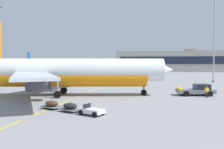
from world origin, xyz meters
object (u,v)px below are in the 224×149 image
Objects in this scene: pushback_tug at (197,90)px; airliner_mid_left at (21,67)px; ground_crew_worker at (207,91)px; apron_light_mast_far at (214,24)px; baggage_train at (70,107)px; airliner_foreground at (69,72)px.

pushback_tug is 0.21× the size of airliner_mid_left.
apron_light_mast_far is at bearing 76.24° from ground_crew_worker.
airliner_foreground is at bearing 111.57° from baggage_train.
pushback_tug is at bearing -106.93° from apron_light_mast_far.
baggage_train is at bearing -55.09° from airliner_mid_left.
ground_crew_worker is 35.74m from apron_light_mast_far.
airliner_mid_left is 96.08m from baggage_train.
airliner_mid_left is 3.68× the size of baggage_train.
pushback_tug is at bearing 115.09° from ground_crew_worker.
airliner_foreground is 13.82m from baggage_train.
baggage_train is 22.45m from ground_crew_worker.
airliner_mid_left is 87.24m from apron_light_mast_far.
airliner_mid_left is at bearing 138.28° from ground_crew_worker.
apron_light_mast_far reaches higher than airliner_mid_left.
apron_light_mast_far is (79.82, -32.88, 12.62)m from airliner_mid_left.
airliner_mid_left is at bearing 157.61° from apron_light_mast_far.
baggage_train is 54.48m from apron_light_mast_far.
ground_crew_worker is at bearing -103.76° from apron_light_mast_far.
airliner_mid_left is at bearing 138.92° from pushback_tug.
ground_crew_worker is (22.09, 1.99, -2.93)m from airliner_foreground.
ground_crew_worker reaches higher than baggage_train.
airliner_mid_left is at bearing 127.04° from airliner_foreground.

